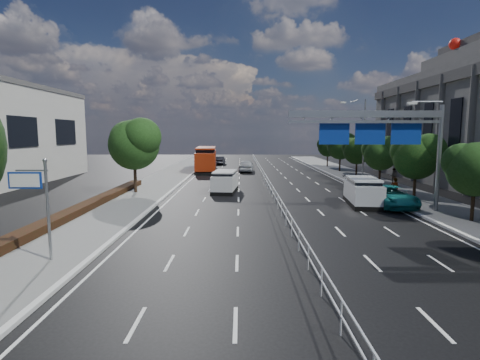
{
  "coord_description": "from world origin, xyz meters",
  "views": [
    {
      "loc": [
        -2.66,
        -14.94,
        5.32
      ],
      "look_at": [
        -2.68,
        8.56,
        2.4
      ],
      "focal_mm": 28.0,
      "sensor_mm": 36.0,
      "label": 1
    }
  ],
  "objects": [
    {
      "name": "near_car_silver",
      "position": [
        -1.86,
        37.27,
        0.84
      ],
      "size": [
        2.28,
        5.02,
        1.67
      ],
      "primitive_type": "imported",
      "rotation": [
        0.0,
        0.0,
        3.08
      ],
      "color": "#ADB0B5",
      "rests_on": "ground"
    },
    {
      "name": "far_tree_e",
      "position": [
        11.25,
        21.98,
        3.56
      ],
      "size": [
        3.63,
        3.38,
        5.13
      ],
      "color": "black",
      "rests_on": "ground"
    },
    {
      "name": "sidewalk_near",
      "position": [
        -11.5,
        0.0,
        0.07
      ],
      "size": [
        5.0,
        140.0,
        0.14
      ],
      "primitive_type": "cube",
      "color": "slate",
      "rests_on": "ground"
    },
    {
      "name": "pedestrian_b",
      "position": [
        13.05,
        23.17,
        0.97
      ],
      "size": [
        0.95,
        0.82,
        1.66
      ],
      "primitive_type": "imported",
      "rotation": [
        0.0,
        0.0,
        2.87
      ],
      "color": "gray",
      "rests_on": "sidewalk_far"
    },
    {
      "name": "far_tree_c",
      "position": [
        11.24,
        6.98,
        3.43
      ],
      "size": [
        3.52,
        3.28,
        4.94
      ],
      "color": "black",
      "rests_on": "ground"
    },
    {
      "name": "parked_car_teal",
      "position": [
        8.3,
        12.0,
        0.76
      ],
      "size": [
        2.75,
        5.58,
        1.52
      ],
      "primitive_type": "imported",
      "rotation": [
        0.0,
        0.0,
        0.04
      ],
      "color": "#1A7677",
      "rests_on": "ground"
    },
    {
      "name": "kerb_near",
      "position": [
        -9.0,
        0.0,
        0.07
      ],
      "size": [
        0.25,
        140.0,
        0.15
      ],
      "primitive_type": "cube",
      "color": "silver",
      "rests_on": "ground"
    },
    {
      "name": "silver_minivan",
      "position": [
        6.5,
        12.63,
        1.0
      ],
      "size": [
        2.59,
        5.11,
        2.04
      ],
      "rotation": [
        0.0,
        0.0,
        -0.1
      ],
      "color": "black",
      "rests_on": "ground"
    },
    {
      "name": "red_bus",
      "position": [
        -7.5,
        38.0,
        1.78
      ],
      "size": [
        3.35,
        11.56,
        3.41
      ],
      "rotation": [
        0.0,
        0.0,
        0.06
      ],
      "color": "black",
      "rests_on": "ground"
    },
    {
      "name": "pedestrian_a",
      "position": [
        9.6,
        14.43,
        0.99
      ],
      "size": [
        0.62,
        0.41,
        1.7
      ],
      "primitive_type": "imported",
      "rotation": [
        0.0,
        0.0,
        3.15
      ],
      "color": "gray",
      "rests_on": "sidewalk_far"
    },
    {
      "name": "far_tree_d",
      "position": [
        11.25,
        14.48,
        3.69
      ],
      "size": [
        3.85,
        3.59,
        5.34
      ],
      "color": "black",
      "rests_on": "ground"
    },
    {
      "name": "parked_car_dark",
      "position": [
        8.3,
        19.0,
        0.67
      ],
      "size": [
        2.33,
        4.77,
        1.34
      ],
      "primitive_type": "imported",
      "rotation": [
        0.0,
        0.0,
        0.1
      ],
      "color": "black",
      "rests_on": "ground"
    },
    {
      "name": "median_fence",
      "position": [
        0.0,
        22.5,
        0.53
      ],
      "size": [
        0.05,
        85.0,
        1.02
      ],
      "color": "silver",
      "rests_on": "ground"
    },
    {
      "name": "ground",
      "position": [
        0.0,
        0.0,
        0.0
      ],
      "size": [
        160.0,
        160.0,
        0.0
      ],
      "primitive_type": "plane",
      "color": "black",
      "rests_on": "ground"
    },
    {
      "name": "far_tree_h",
      "position": [
        11.24,
        44.48,
        3.42
      ],
      "size": [
        3.41,
        3.18,
        4.91
      ],
      "color": "black",
      "rests_on": "ground"
    },
    {
      "name": "far_tree_f",
      "position": [
        11.24,
        29.48,
        3.49
      ],
      "size": [
        3.52,
        3.28,
        5.02
      ],
      "color": "black",
      "rests_on": "ground"
    },
    {
      "name": "streetlight_far",
      "position": [
        10.5,
        26.0,
        5.21
      ],
      "size": [
        2.78,
        2.4,
        9.0
      ],
      "color": "gray",
      "rests_on": "ground"
    },
    {
      "name": "far_tree_g",
      "position": [
        11.25,
        36.98,
        3.75
      ],
      "size": [
        3.96,
        3.69,
        5.45
      ],
      "color": "black",
      "rests_on": "ground"
    },
    {
      "name": "near_car_dark",
      "position": [
        -6.19,
        49.5,
        0.7
      ],
      "size": [
        1.76,
        4.34,
        1.4
      ],
      "primitive_type": "imported",
      "rotation": [
        0.0,
        0.0,
        3.08
      ],
      "color": "black",
      "rests_on": "ground"
    },
    {
      "name": "toilet_sign",
      "position": [
        -10.95,
        0.0,
        2.94
      ],
      "size": [
        1.62,
        0.18,
        4.34
      ],
      "color": "gray",
      "rests_on": "ground"
    },
    {
      "name": "hedge_near",
      "position": [
        -13.3,
        5.0,
        0.36
      ],
      "size": [
        1.0,
        36.0,
        0.44
      ],
      "primitive_type": "cube",
      "color": "black",
      "rests_on": "sidewalk_near"
    },
    {
      "name": "white_minivan",
      "position": [
        -4.07,
        18.87,
        0.96
      ],
      "size": [
        2.41,
        4.7,
        1.96
      ],
      "rotation": [
        0.0,
        0.0,
        -0.1
      ],
      "color": "black",
      "rests_on": "ground"
    },
    {
      "name": "overhead_gantry",
      "position": [
        6.74,
        10.05,
        5.61
      ],
      "size": [
        10.24,
        0.38,
        7.45
      ],
      "color": "gray",
      "rests_on": "ground"
    },
    {
      "name": "near_tree_back",
      "position": [
        -11.94,
        17.97,
        4.61
      ],
      "size": [
        4.84,
        4.51,
        6.69
      ],
      "color": "black",
      "rests_on": "ground"
    }
  ]
}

